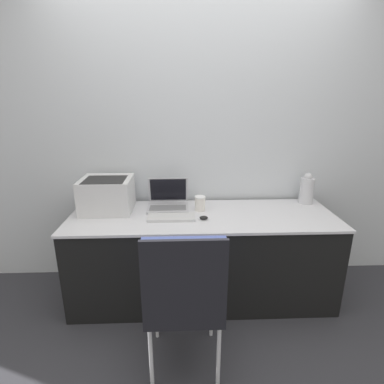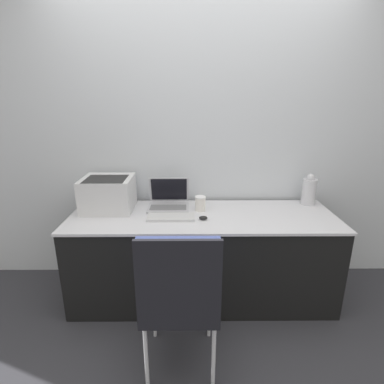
{
  "view_description": "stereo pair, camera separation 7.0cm",
  "coord_description": "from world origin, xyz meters",
  "px_view_note": "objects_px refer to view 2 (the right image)",
  "views": [
    {
      "loc": [
        -0.17,
        -1.87,
        1.63
      ],
      "look_at": [
        -0.08,
        0.37,
        0.92
      ],
      "focal_mm": 28.0,
      "sensor_mm": 36.0,
      "label": 1
    },
    {
      "loc": [
        -0.1,
        -1.87,
        1.63
      ],
      "look_at": [
        -0.08,
        0.37,
        0.92
      ],
      "focal_mm": 28.0,
      "sensor_mm": 36.0,
      "label": 2
    }
  ],
  "objects_px": {
    "coffee_cup": "(200,203)",
    "metal_pitcher": "(309,191)",
    "mouse": "(204,218)",
    "chair": "(179,292)",
    "laptop_left": "(169,201)",
    "external_keyboard": "(171,217)",
    "printer": "(108,193)"
  },
  "relations": [
    {
      "from": "external_keyboard",
      "to": "mouse",
      "type": "bearing_deg",
      "value": -6.46
    },
    {
      "from": "chair",
      "to": "printer",
      "type": "bearing_deg",
      "value": 123.38
    },
    {
      "from": "mouse",
      "to": "chair",
      "type": "bearing_deg",
      "value": -103.01
    },
    {
      "from": "laptop_left",
      "to": "metal_pitcher",
      "type": "relative_size",
      "value": 1.25
    },
    {
      "from": "printer",
      "to": "chair",
      "type": "relative_size",
      "value": 0.41
    },
    {
      "from": "printer",
      "to": "metal_pitcher",
      "type": "bearing_deg",
      "value": 3.91
    },
    {
      "from": "printer",
      "to": "chair",
      "type": "xyz_separation_m",
      "value": [
        0.61,
        -0.93,
        -0.28
      ]
    },
    {
      "from": "laptop_left",
      "to": "mouse",
      "type": "relative_size",
      "value": 5.27
    },
    {
      "from": "printer",
      "to": "mouse",
      "type": "bearing_deg",
      "value": -16.37
    },
    {
      "from": "coffee_cup",
      "to": "metal_pitcher",
      "type": "relative_size",
      "value": 0.45
    },
    {
      "from": "coffee_cup",
      "to": "chair",
      "type": "bearing_deg",
      "value": -99.12
    },
    {
      "from": "mouse",
      "to": "metal_pitcher",
      "type": "bearing_deg",
      "value": 20.38
    },
    {
      "from": "coffee_cup",
      "to": "metal_pitcher",
      "type": "distance_m",
      "value": 0.96
    },
    {
      "from": "printer",
      "to": "metal_pitcher",
      "type": "height_order",
      "value": "same"
    },
    {
      "from": "laptop_left",
      "to": "mouse",
      "type": "xyz_separation_m",
      "value": [
        0.28,
        -0.28,
        -0.04
      ]
    },
    {
      "from": "laptop_left",
      "to": "chair",
      "type": "bearing_deg",
      "value": -82.94
    },
    {
      "from": "laptop_left",
      "to": "metal_pitcher",
      "type": "height_order",
      "value": "metal_pitcher"
    },
    {
      "from": "laptop_left",
      "to": "chair",
      "type": "distance_m",
      "value": 1.01
    },
    {
      "from": "chair",
      "to": "mouse",
      "type": "bearing_deg",
      "value": 76.99
    },
    {
      "from": "mouse",
      "to": "metal_pitcher",
      "type": "xyz_separation_m",
      "value": [
        0.92,
        0.34,
        0.11
      ]
    },
    {
      "from": "printer",
      "to": "external_keyboard",
      "type": "bearing_deg",
      "value": -20.8
    },
    {
      "from": "laptop_left",
      "to": "external_keyboard",
      "type": "bearing_deg",
      "value": -82.4
    },
    {
      "from": "laptop_left",
      "to": "external_keyboard",
      "type": "distance_m",
      "value": 0.26
    },
    {
      "from": "metal_pitcher",
      "to": "chair",
      "type": "bearing_deg",
      "value": -136.11
    },
    {
      "from": "external_keyboard",
      "to": "laptop_left",
      "type": "bearing_deg",
      "value": 97.6
    },
    {
      "from": "laptop_left",
      "to": "chair",
      "type": "height_order",
      "value": "same"
    },
    {
      "from": "external_keyboard",
      "to": "printer",
      "type": "bearing_deg",
      "value": 159.2
    },
    {
      "from": "external_keyboard",
      "to": "coffee_cup",
      "type": "bearing_deg",
      "value": 35.58
    },
    {
      "from": "coffee_cup",
      "to": "mouse",
      "type": "xyz_separation_m",
      "value": [
        0.02,
        -0.19,
        -0.05
      ]
    },
    {
      "from": "external_keyboard",
      "to": "mouse",
      "type": "relative_size",
      "value": 5.63
    },
    {
      "from": "mouse",
      "to": "printer",
      "type": "bearing_deg",
      "value": 163.63
    },
    {
      "from": "laptop_left",
      "to": "metal_pitcher",
      "type": "xyz_separation_m",
      "value": [
        1.21,
        0.06,
        0.07
      ]
    }
  ]
}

